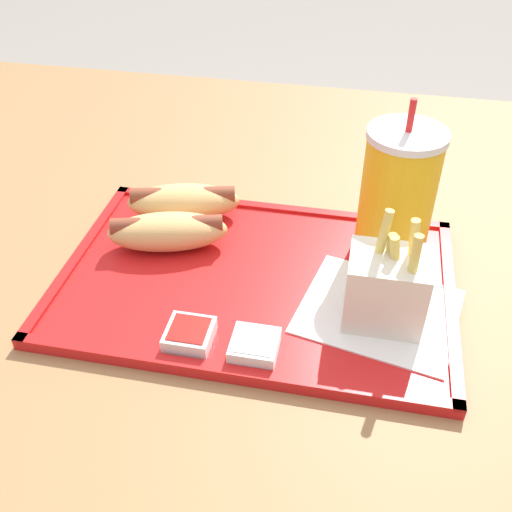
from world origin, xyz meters
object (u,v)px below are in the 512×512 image
hot_dog_near (168,229)px  fries_carton (386,287)px  soda_cup (398,193)px  sauce_cup_mayo (254,346)px  hot_dog_far (184,201)px  sauce_cup_ketchup (189,334)px

hot_dog_near → fries_carton: 0.26m
soda_cup → sauce_cup_mayo: bearing=-122.3°
soda_cup → fries_carton: soda_cup is taller
hot_dog_far → sauce_cup_mayo: 0.25m
soda_cup → sauce_cup_ketchup: 0.28m
fries_carton → hot_dog_far: bearing=151.2°
fries_carton → sauce_cup_mayo: size_ratio=2.75×
fries_carton → sauce_cup_ketchup: (-0.18, -0.07, -0.03)m
soda_cup → hot_dog_near: bearing=-169.4°
sauce_cup_ketchup → hot_dog_near: bearing=114.7°
hot_dog_near → fries_carton: (0.25, -0.08, 0.02)m
sauce_cup_mayo → hot_dog_near: bearing=132.0°
soda_cup → sauce_cup_mayo: (-0.12, -0.19, -0.07)m
hot_dog_far → hot_dog_near: size_ratio=1.00×
soda_cup → sauce_cup_ketchup: soda_cup is taller
sauce_cup_mayo → sauce_cup_ketchup: 0.07m
sauce_cup_mayo → hot_dog_far: bearing=122.4°
hot_dog_near → sauce_cup_mayo: size_ratio=3.29×
soda_cup → hot_dog_near: soda_cup is taller
soda_cup → fries_carton: 0.13m
hot_dog_far → fries_carton: size_ratio=1.19×
sauce_cup_mayo → soda_cup: bearing=57.7°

